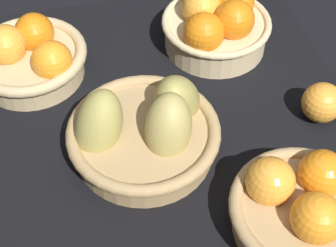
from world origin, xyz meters
TOP-DOWN VIEW (x-y plane):
  - market_tray at (0.00, 0.00)cm, footprint 84.00×72.00cm
  - basket_near_left at (-20.99, -15.69)cm, footprint 21.89×21.89cm
  - basket_far_right at (21.93, 20.27)cm, footprint 21.83×21.83cm
  - basket_center_pears at (-1.05, 3.31)cm, footprint 25.33×27.68cm
  - basket_near_right at (21.36, -16.15)cm, footprint 21.68×21.68cm
  - loose_orange_front_gap at (-1.62, -28.22)cm, footprint 7.17×7.17cm

SIDE VIEW (x-z plane):
  - market_tray at x=0.00cm, z-range 0.00..3.00cm
  - loose_orange_front_gap at x=-1.62cm, z-range 3.00..10.17cm
  - basket_far_right at x=21.93cm, z-range 1.82..13.03cm
  - basket_center_pears at x=-1.05cm, z-range -0.10..15.01cm
  - basket_near_left at x=-20.99cm, z-range 1.95..12.98cm
  - basket_near_right at x=21.36cm, z-range 2.12..14.40cm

